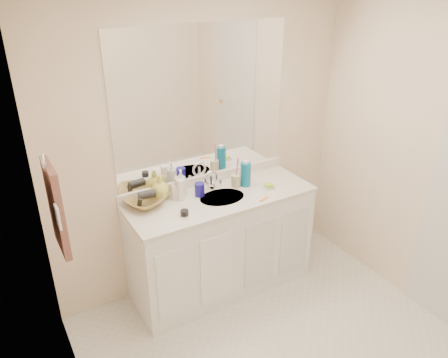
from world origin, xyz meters
TOP-DOWN VIEW (x-y plane):
  - wall_back at (0.00, 1.30)m, footprint 2.60×0.02m
  - wall_left at (-1.30, 0.00)m, footprint 0.02×2.60m
  - vanity_cabinet at (0.00, 1.02)m, footprint 1.50×0.55m
  - countertop at (0.00, 1.02)m, footprint 1.52×0.57m
  - backsplash at (0.00, 1.29)m, footprint 1.52×0.03m
  - sink_basin at (0.00, 1.00)m, footprint 0.37×0.37m
  - faucet at (0.00, 1.18)m, footprint 0.02×0.02m
  - mirror at (0.00, 1.29)m, footprint 1.48×0.01m
  - blue_mug at (-0.14, 1.12)m, footprint 0.08×0.08m
  - tan_cup at (0.19, 1.11)m, footprint 0.10×0.10m
  - toothbrush at (0.20, 1.11)m, footprint 0.02×0.04m
  - mouthwash_bottle at (0.27, 1.09)m, footprint 0.11×0.11m
  - soap_dish at (0.41, 0.94)m, footprint 0.10×0.08m
  - green_soap at (0.41, 0.94)m, footprint 0.08×0.07m
  - orange_comb at (0.26, 0.81)m, footprint 0.11×0.06m
  - dark_jar at (-0.38, 0.90)m, footprint 0.06×0.06m
  - extra_white_bottle at (-0.30, 1.13)m, footprint 0.07×0.07m
  - soap_bottle_white at (-0.26, 1.20)m, footprint 0.11×0.11m
  - soap_bottle_cream at (-0.31, 1.18)m, footprint 0.10×0.10m
  - soap_bottle_yellow at (-0.42, 1.23)m, footprint 0.17×0.17m
  - wicker_basket at (-0.57, 1.18)m, footprint 0.35×0.35m
  - hair_dryer at (-0.55, 1.18)m, footprint 0.13×0.08m
  - towel_ring at (-1.27, 0.77)m, footprint 0.01×0.11m
  - hand_towel at (-1.25, 0.77)m, footprint 0.04×0.32m
  - switch_plate at (-1.27, 0.57)m, footprint 0.01×0.08m

SIDE VIEW (x-z plane):
  - vanity_cabinet at x=0.00m, z-range 0.00..0.85m
  - countertop at x=0.00m, z-range 0.85..0.88m
  - sink_basin at x=0.00m, z-range 0.86..0.88m
  - orange_comb at x=0.26m, z-range 0.88..0.88m
  - soap_dish at x=0.41m, z-range 0.88..0.89m
  - dark_jar at x=-0.38m, z-range 0.88..0.92m
  - green_soap at x=0.41m, z-range 0.89..0.92m
  - wicker_basket at x=-0.57m, z-range 0.88..0.95m
  - backsplash at x=0.00m, z-range 0.88..0.96m
  - tan_cup at x=0.19m, z-range 0.88..0.98m
  - blue_mug at x=-0.14m, z-range 0.88..0.99m
  - faucet at x=0.00m, z-range 0.88..0.99m
  - extra_white_bottle at x=-0.30m, z-range 0.88..1.05m
  - soap_bottle_cream at x=-0.31m, z-range 0.88..1.05m
  - hair_dryer at x=-0.55m, z-range 0.94..1.00m
  - soap_bottle_yellow at x=-0.42m, z-range 0.88..1.07m
  - mouthwash_bottle at x=0.27m, z-range 0.88..1.08m
  - soap_bottle_white at x=-0.26m, z-range 0.88..1.10m
  - toothbrush at x=0.20m, z-range 0.92..1.14m
  - wall_back at x=0.00m, z-range 0.00..2.40m
  - wall_left at x=-1.30m, z-range 0.00..2.40m
  - hand_towel at x=-1.25m, z-range 0.98..1.52m
  - switch_plate at x=-1.27m, z-range 1.24..1.36m
  - towel_ring at x=-1.27m, z-range 1.49..1.61m
  - mirror at x=0.00m, z-range 0.96..2.16m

